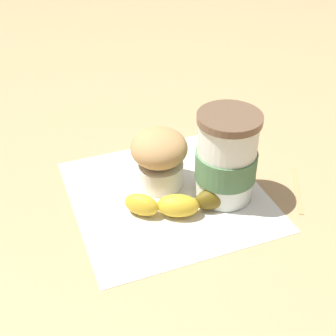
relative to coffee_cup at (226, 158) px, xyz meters
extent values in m
plane|color=tan|center=(0.06, -0.05, -0.06)|extent=(3.00, 3.00, 0.00)
cube|color=white|center=(0.06, -0.05, -0.06)|extent=(0.33, 0.33, 0.00)
cylinder|color=silver|center=(0.00, 0.00, 0.00)|extent=(0.08, 0.08, 0.12)
cylinder|color=brown|center=(0.00, 0.00, 0.06)|extent=(0.09, 0.09, 0.01)
cylinder|color=#4C754C|center=(0.00, 0.00, -0.01)|extent=(0.09, 0.09, 0.04)
cylinder|color=white|center=(0.06, -0.08, -0.04)|extent=(0.07, 0.07, 0.04)
ellipsoid|color=#AD8451|center=(0.06, -0.08, 0.00)|extent=(0.08, 0.08, 0.05)
ellipsoid|color=gold|center=(0.12, -0.03, -0.05)|extent=(0.05, 0.05, 0.03)
ellipsoid|color=gold|center=(0.08, 0.00, -0.05)|extent=(0.06, 0.06, 0.03)
ellipsoid|color=brown|center=(0.03, 0.01, -0.05)|extent=(0.05, 0.04, 0.03)
cube|color=tan|center=(-0.09, 0.06, -0.06)|extent=(0.08, 0.09, 0.00)
camera|label=1|loc=(0.38, 0.37, 0.36)|focal=50.00mm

